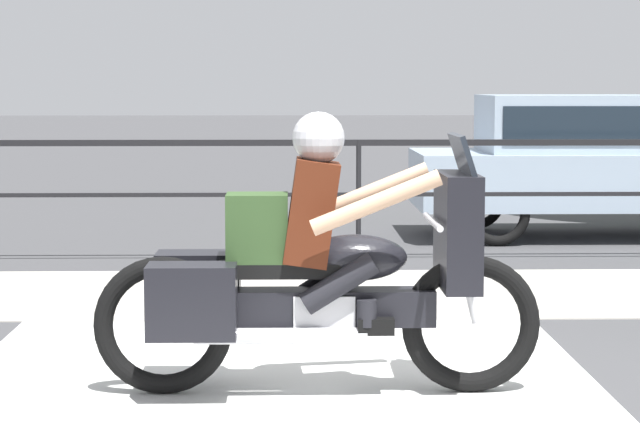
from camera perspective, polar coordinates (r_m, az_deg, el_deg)
name	(u,v)px	position (r m, az deg, el deg)	size (l,w,h in m)	color
ground_plane	(410,395)	(7.03, 4.15, -8.30)	(120.00, 120.00, 0.00)	#424244
sidewalk_band	(371,292)	(10.35, 2.33, -3.63)	(44.00, 2.40, 0.01)	#B7B2A8
crosswalk_band	(275,405)	(6.81, -2.06, -8.73)	(3.73, 6.00, 0.01)	silver
fence_railing	(359,166)	(12.10, 1.78, 2.20)	(36.00, 0.05, 1.19)	black
motorcycle	(316,270)	(6.93, -0.18, -2.59)	(2.50, 0.76, 1.58)	black
parked_car	(594,156)	(14.34, 12.41, 2.57)	(4.22, 1.69, 1.60)	#9EB2C6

